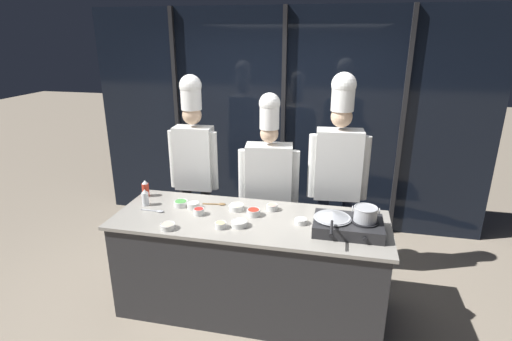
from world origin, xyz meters
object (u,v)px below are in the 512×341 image
object	(u,v)px
prep_bowl_rice	(301,221)
prep_bowl_chicken	(168,226)
prep_bowl_bell_pepper	(199,211)
frying_pan	(333,215)
prep_bowl_ginger	(221,225)
serving_spoon_slotted	(157,211)
squeeze_bottle_clear	(145,198)
prep_bowl_noodles	(236,207)
chef_head	(194,154)
squeeze_bottle_chili	(145,189)
prep_bowl_chili_flakes	(254,212)
stock_pot	(365,214)
prep_bowl_bean_sprouts	(193,205)
prep_bowl_shrimp	(272,207)
chef_line	(338,162)
portable_stove	(348,226)
prep_bowl_onion	(239,223)
serving_spoon_solid	(218,204)
prep_bowl_scallions	(181,203)
chef_sous	(269,175)

from	to	relation	value
prep_bowl_rice	prep_bowl_chicken	world-z (taller)	prep_bowl_chicken
prep_bowl_bell_pepper	frying_pan	bearing A→B (deg)	-1.91
prep_bowl_ginger	serving_spoon_slotted	distance (m)	0.67
squeeze_bottle_clear	prep_bowl_noodles	world-z (taller)	squeeze_bottle_clear
squeeze_bottle_clear	chef_head	bearing A→B (deg)	72.04
squeeze_bottle_chili	prep_bowl_chili_flakes	bearing A→B (deg)	-10.06
frying_pan	serving_spoon_slotted	bearing A→B (deg)	179.47
squeeze_bottle_chili	squeeze_bottle_clear	world-z (taller)	squeeze_bottle_chili
stock_pot	prep_bowl_noodles	world-z (taller)	stock_pot
squeeze_bottle_clear	prep_bowl_bell_pepper	xyz separation A→B (m)	(0.55, -0.09, -0.04)
prep_bowl_bean_sprouts	prep_bowl_chicken	distance (m)	0.43
prep_bowl_shrimp	chef_line	world-z (taller)	chef_line
prep_bowl_shrimp	prep_bowl_chicken	bearing A→B (deg)	-144.65
prep_bowl_ginger	chef_line	bearing A→B (deg)	47.75
prep_bowl_ginger	prep_bowl_bell_pepper	size ratio (longest dim) A/B	0.98
portable_stove	frying_pan	size ratio (longest dim) A/B	1.05
chef_head	prep_bowl_bean_sprouts	bearing A→B (deg)	106.51
squeeze_bottle_clear	prep_bowl_ginger	bearing A→B (deg)	-19.40
frying_pan	prep_bowl_rice	world-z (taller)	frying_pan
portable_stove	prep_bowl_chicken	distance (m)	1.45
prep_bowl_chili_flakes	chef_head	xyz separation A→B (m)	(-0.79, 0.69, 0.27)
frying_pan	prep_bowl_chicken	bearing A→B (deg)	-168.28
prep_bowl_bean_sprouts	prep_bowl_onion	distance (m)	0.56
serving_spoon_solid	chef_head	world-z (taller)	chef_head
prep_bowl_bean_sprouts	prep_bowl_rice	size ratio (longest dim) A/B	1.06
prep_bowl_rice	prep_bowl_bell_pepper	distance (m)	0.89
prep_bowl_bell_pepper	prep_bowl_onion	bearing A→B (deg)	-18.83
serving_spoon_slotted	chef_line	world-z (taller)	chef_line
prep_bowl_scallions	chef_sous	bearing A→B (deg)	39.71
portable_stove	chef_head	bearing A→B (deg)	153.10
squeeze_bottle_clear	prep_bowl_onion	size ratio (longest dim) A/B	1.15
prep_bowl_rice	prep_bowl_onion	distance (m)	0.51
prep_bowl_chicken	serving_spoon_solid	world-z (taller)	prep_bowl_chicken
serving_spoon_slotted	squeeze_bottle_clear	bearing A→B (deg)	145.50
prep_bowl_shrimp	prep_bowl_noodles	bearing A→B (deg)	-167.90
prep_bowl_scallions	prep_bowl_bell_pepper	bearing A→B (deg)	-31.76
prep_bowl_ginger	prep_bowl_shrimp	size ratio (longest dim) A/B	0.96
squeeze_bottle_chili	serving_spoon_solid	world-z (taller)	squeeze_bottle_chili
prep_bowl_scallions	chef_line	distance (m)	1.55
chef_line	squeeze_bottle_clear	bearing A→B (deg)	17.91
stock_pot	chef_line	xyz separation A→B (m)	(-0.24, 0.82, 0.14)
stock_pot	squeeze_bottle_clear	world-z (taller)	stock_pot
prep_bowl_shrimp	chef_sous	bearing A→B (deg)	104.03
squeeze_bottle_chili	prep_bowl_noodles	size ratio (longest dim) A/B	1.20
prep_bowl_shrimp	chef_head	distance (m)	1.11
prep_bowl_scallions	chef_head	distance (m)	0.70
frying_pan	prep_bowl_chili_flakes	bearing A→B (deg)	169.53
stock_pot	prep_bowl_rice	world-z (taller)	stock_pot
portable_stove	prep_bowl_shrimp	distance (m)	0.71
portable_stove	squeeze_bottle_clear	size ratio (longest dim) A/B	3.45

